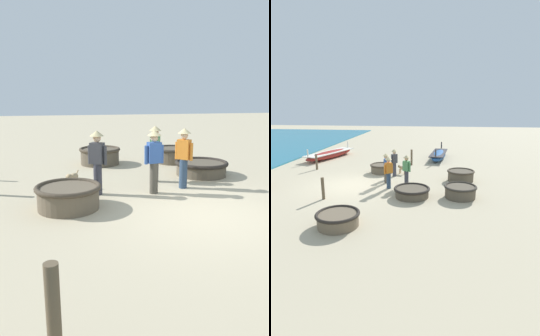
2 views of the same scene
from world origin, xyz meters
The scene contains 11 objects.
ground_plane centered at (0.00, 0.00, 0.00)m, with size 80.00×80.00×0.00m, color #BCAD8C.
coracle_upturned centered at (5.66, -1.23, 0.32)m, with size 1.52×1.52×0.58m.
coracle_far_left centered at (5.90, 1.58, 0.34)m, with size 1.54×1.54×0.62m.
coracle_tilted centered at (3.40, -1.40, 0.25)m, with size 1.71×1.71×0.46m.
coracle_front_left centered at (1.05, 2.91, 0.30)m, with size 1.50×1.50×0.55m.
fisherman_hauling centered at (2.94, 0.30, 0.96)m, with size 0.46×0.37×1.67m.
fisherman_standing_left centered at (1.76, 0.68, 0.96)m, with size 0.36×0.53×1.67m.
fisherman_with_hat centered at (2.08, -0.26, 0.96)m, with size 0.42×0.39×1.67m.
fisherman_by_coracle centered at (1.99, 2.12, 0.96)m, with size 0.37×0.45×1.67m.
dog centered at (2.36, 2.75, 0.37)m, with size 0.63×0.41×0.55m.
mooring_post_shoreline centered at (-3.46, 3.18, 0.52)m, with size 0.14×0.14×1.05m, color brown.
Camera 1 is at (-6.22, 3.05, 2.50)m, focal length 35.00 mm.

